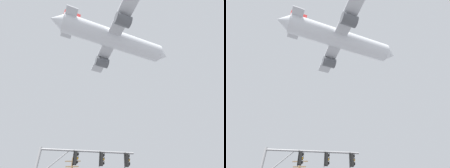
{
  "view_description": "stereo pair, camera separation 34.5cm",
  "coord_description": "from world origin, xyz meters",
  "views": [
    {
      "loc": [
        0.67,
        -5.68,
        1.54
      ],
      "look_at": [
        -0.37,
        11.94,
        15.71
      ],
      "focal_mm": 28.72,
      "sensor_mm": 36.0,
      "label": 1
    },
    {
      "loc": [
        1.01,
        -5.66,
        1.54
      ],
      "look_at": [
        -0.37,
        11.94,
        15.71
      ],
      "focal_mm": 28.72,
      "sensor_mm": 36.0,
      "label": 2
    }
  ],
  "objects": [
    {
      "name": "signal_pole_near",
      "position": [
        -2.61,
        7.71,
        4.81
      ],
      "size": [
        6.93,
        1.56,
        6.16
      ],
      "color": "gray",
      "rests_on": "ground"
    },
    {
      "name": "airplane",
      "position": [
        -0.36,
        19.12,
        34.14
      ],
      "size": [
        26.66,
        20.58,
        7.63
      ],
      "color": "white"
    }
  ]
}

